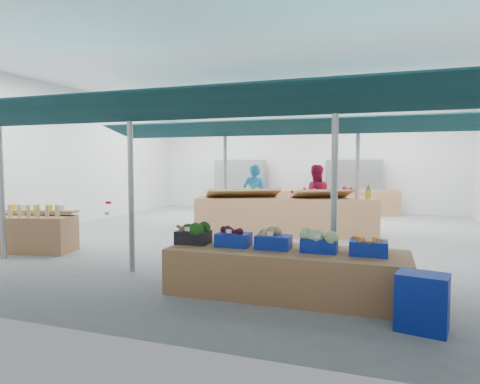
% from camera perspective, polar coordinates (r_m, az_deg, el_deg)
% --- Properties ---
extents(floor, '(13.00, 13.00, 0.00)m').
position_cam_1_polar(floor, '(11.07, 1.93, -6.04)').
color(floor, slate).
rests_on(floor, ground).
extents(hall, '(13.00, 13.00, 13.00)m').
position_cam_1_polar(hall, '(12.30, 4.00, 7.32)').
color(hall, silver).
rests_on(hall, ground).
extents(pole_grid, '(10.00, 4.60, 3.00)m').
position_cam_1_polar(pole_grid, '(9.01, 3.14, 3.24)').
color(pole_grid, gray).
rests_on(pole_grid, floor).
extents(awnings, '(9.50, 7.08, 0.30)m').
position_cam_1_polar(awnings, '(9.05, 3.16, 9.39)').
color(awnings, '#0A2A2D').
rests_on(awnings, pole_grid).
extents(back_shelving_left, '(2.00, 0.50, 2.00)m').
position_cam_1_polar(back_shelving_left, '(17.41, 0.05, 0.94)').
color(back_shelving_left, '#B23F33').
rests_on(back_shelving_left, floor).
extents(back_shelving_right, '(2.00, 0.50, 2.00)m').
position_cam_1_polar(back_shelving_right, '(16.47, 14.99, 0.63)').
color(back_shelving_right, '#B23F33').
rests_on(back_shelving_right, floor).
extents(bottle_shelf, '(1.86, 1.37, 1.05)m').
position_cam_1_polar(bottle_shelf, '(10.31, -25.80, -4.80)').
color(bottle_shelf, '#976942').
rests_on(bottle_shelf, floor).
extents(veg_counter, '(3.44, 1.19, 0.67)m').
position_cam_1_polar(veg_counter, '(6.35, 6.15, -10.60)').
color(veg_counter, '#976942').
rests_on(veg_counter, floor).
extents(fruit_counter, '(4.78, 2.21, 1.00)m').
position_cam_1_polar(fruit_counter, '(11.34, 6.04, -3.27)').
color(fruit_counter, '#976942').
rests_on(fruit_counter, floor).
extents(far_counter, '(5.13, 2.73, 0.92)m').
position_cam_1_polar(far_counter, '(15.92, 11.48, -1.38)').
color(far_counter, '#976942').
rests_on(far_counter, floor).
extents(crate_stack, '(0.62, 0.49, 0.67)m').
position_cam_1_polar(crate_stack, '(5.45, 23.11, -13.37)').
color(crate_stack, navy).
rests_on(crate_stack, floor).
extents(vendor_left, '(0.77, 0.60, 1.86)m').
position_cam_1_polar(vendor_left, '(12.67, 1.93, -0.53)').
color(vendor_left, '#1B73B1').
rests_on(vendor_left, floor).
extents(vendor_right, '(1.05, 0.90, 1.86)m').
position_cam_1_polar(vendor_right, '(12.25, 9.99, -0.74)').
color(vendor_right, maroon).
rests_on(vendor_right, floor).
extents(crate_broccoli, '(0.51, 0.41, 0.35)m').
position_cam_1_polar(crate_broccoli, '(6.71, -6.26, -5.51)').
color(crate_broccoli, black).
rests_on(crate_broccoli, veg_counter).
extents(crate_beets, '(0.51, 0.41, 0.29)m').
position_cam_1_polar(crate_beets, '(6.46, -0.87, -6.08)').
color(crate_beets, navy).
rests_on(crate_beets, veg_counter).
extents(crate_celeriac, '(0.51, 0.41, 0.31)m').
position_cam_1_polar(crate_celeriac, '(6.29, 4.48, -6.27)').
color(crate_celeriac, navy).
rests_on(crate_celeriac, veg_counter).
extents(crate_cabbage, '(0.51, 0.41, 0.35)m').
position_cam_1_polar(crate_cabbage, '(6.16, 10.54, -6.41)').
color(crate_cabbage, navy).
rests_on(crate_cabbage, veg_counter).
extents(crate_carrots, '(0.51, 0.41, 0.29)m').
position_cam_1_polar(crate_carrots, '(6.11, 16.77, -7.05)').
color(crate_carrots, navy).
rests_on(crate_carrots, veg_counter).
extents(sparrow, '(0.12, 0.09, 0.11)m').
position_cam_1_polar(sparrow, '(6.65, -7.89, -4.82)').
color(sparrow, brown).
rests_on(sparrow, crate_broccoli).
extents(pole_ribbon, '(0.12, 0.12, 0.28)m').
position_cam_1_polar(pole_ribbon, '(9.19, -17.15, -1.49)').
color(pole_ribbon, red).
rests_on(pole_ribbon, pole_grid).
extents(apple_heap_yellow, '(2.00, 1.52, 0.27)m').
position_cam_1_polar(apple_heap_yellow, '(11.20, 0.40, 0.07)').
color(apple_heap_yellow, '#997247').
rests_on(apple_heap_yellow, fruit_counter).
extents(apple_heap_red, '(1.65, 1.33, 0.27)m').
position_cam_1_polar(apple_heap_red, '(11.22, 10.89, 0.00)').
color(apple_heap_red, '#997247').
rests_on(apple_heap_red, fruit_counter).
extents(pineapple, '(0.14, 0.14, 0.39)m').
position_cam_1_polar(pineapple, '(11.39, 16.72, 0.04)').
color(pineapple, '#8C6019').
rests_on(pineapple, fruit_counter).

